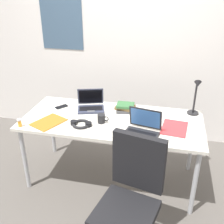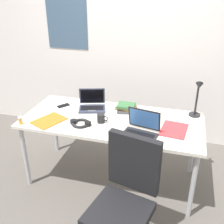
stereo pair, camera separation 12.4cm
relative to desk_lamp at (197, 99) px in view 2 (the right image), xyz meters
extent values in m
plane|color=#56514C|center=(-0.80, -0.28, -0.94)|extent=(12.00, 12.00, 0.00)
cube|color=silver|center=(-0.80, 0.82, 0.36)|extent=(6.00, 0.12, 2.60)
cube|color=#3F5972|center=(-1.70, 0.76, 0.61)|extent=(0.56, 0.01, 0.76)
cube|color=silver|center=(-0.80, -0.28, -0.21)|extent=(1.80, 0.80, 0.03)
cylinder|color=#B2B5BA|center=(-1.64, -0.62, -0.58)|extent=(0.04, 0.04, 0.71)
cylinder|color=#B2B5BA|center=(0.04, -0.62, -0.58)|extent=(0.04, 0.04, 0.71)
cylinder|color=#B2B5BA|center=(-1.64, 0.06, -0.58)|extent=(0.04, 0.04, 0.71)
cylinder|color=#B2B5BA|center=(0.04, 0.06, -0.58)|extent=(0.04, 0.04, 0.71)
cylinder|color=black|center=(0.00, 0.03, -0.19)|extent=(0.12, 0.12, 0.02)
cylinder|color=black|center=(0.00, 0.03, -0.01)|extent=(0.02, 0.02, 0.34)
cylinder|color=black|center=(0.00, -0.01, 0.16)|extent=(0.01, 0.08, 0.01)
cone|color=black|center=(0.00, -0.05, 0.16)|extent=(0.07, 0.09, 0.09)
cube|color=#33384C|center=(-1.07, -0.12, -0.19)|extent=(0.32, 0.27, 0.02)
cube|color=black|center=(-1.07, -0.12, -0.18)|extent=(0.27, 0.17, 0.00)
cube|color=#595B60|center=(-1.05, -0.18, -0.18)|extent=(0.09, 0.06, 0.00)
cube|color=#33384C|center=(-1.10, -0.01, -0.08)|extent=(0.28, 0.13, 0.19)
cube|color=black|center=(-1.10, -0.02, -0.08)|extent=(0.25, 0.11, 0.16)
cube|color=#232326|center=(-0.48, -0.54, -0.19)|extent=(0.34, 0.27, 0.02)
cube|color=black|center=(-0.48, -0.54, -0.18)|extent=(0.29, 0.17, 0.00)
cube|color=#595B60|center=(-0.49, -0.61, -0.18)|extent=(0.09, 0.06, 0.00)
cube|color=#232326|center=(-0.45, -0.42, -0.07)|extent=(0.31, 0.11, 0.21)
cube|color=#3F72BF|center=(-0.46, -0.42, -0.07)|extent=(0.28, 0.09, 0.17)
ellipsoid|color=black|center=(-0.50, -0.16, -0.18)|extent=(0.09, 0.11, 0.03)
cube|color=black|center=(-1.41, -0.12, -0.19)|extent=(0.13, 0.15, 0.01)
torus|color=black|center=(-1.06, -0.47, -0.18)|extent=(0.18, 0.18, 0.03)
cylinder|color=black|center=(-1.14, -0.47, -0.18)|extent=(0.06, 0.06, 0.04)
cylinder|color=black|center=(-0.99, -0.47, -0.18)|extent=(0.06, 0.06, 0.04)
cylinder|color=gold|center=(-1.63, -0.62, -0.16)|extent=(0.04, 0.04, 0.06)
cylinder|color=white|center=(-1.63, -0.62, -0.13)|extent=(0.04, 0.04, 0.01)
cube|color=#4C4C51|center=(-0.71, -0.07, -0.18)|extent=(0.21, 0.18, 0.03)
cube|color=brown|center=(-0.70, -0.07, -0.15)|extent=(0.22, 0.15, 0.03)
cube|color=#336638|center=(-0.70, -0.07, -0.12)|extent=(0.18, 0.15, 0.02)
cube|color=red|center=(-0.18, -0.33, -0.19)|extent=(0.26, 0.33, 0.01)
cube|color=orange|center=(-1.39, -0.48, -0.19)|extent=(0.34, 0.38, 0.01)
cylinder|color=black|center=(-0.89, -0.37, -0.15)|extent=(0.08, 0.08, 0.09)
torus|color=black|center=(-0.84, -0.37, -0.15)|extent=(0.05, 0.01, 0.05)
cube|color=black|center=(-0.50, -1.16, -0.52)|extent=(0.53, 0.53, 0.07)
cube|color=black|center=(-0.45, -0.91, -0.21)|extent=(0.42, 0.15, 0.48)
camera|label=1|loc=(-0.27, -2.62, 1.06)|focal=43.19mm
camera|label=2|loc=(-0.15, -2.59, 1.06)|focal=43.19mm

